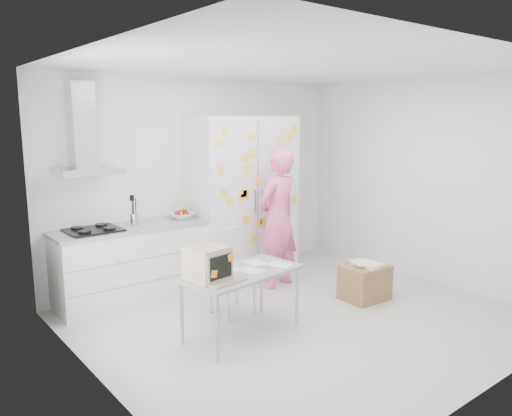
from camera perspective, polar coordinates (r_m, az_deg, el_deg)
floor at (r=5.66m, az=5.29°, el=-12.55°), size 4.50×4.00×0.02m
walls at (r=5.82m, az=0.61°, el=2.06°), size 4.52×4.01×2.70m
ceiling at (r=5.25m, az=5.80°, el=15.92°), size 4.50×4.00×0.02m
counter_run at (r=6.20m, az=-13.94°, el=-6.03°), size 1.84×0.63×1.28m
range_hood at (r=5.93m, az=-19.11°, el=7.57°), size 0.70×0.48×1.01m
tall_cabinet at (r=6.87m, az=-1.51°, el=1.21°), size 1.50×0.68×2.20m
person at (r=6.45m, az=2.52°, el=-1.18°), size 0.73×0.55×1.81m
desk at (r=4.85m, az=-4.03°, el=-6.91°), size 1.32×0.79×0.99m
chair at (r=5.63m, az=-3.17°, el=-6.69°), size 0.44×0.44×0.95m
cardboard_box at (r=6.26m, az=12.32°, el=-8.23°), size 0.55×0.45×0.47m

